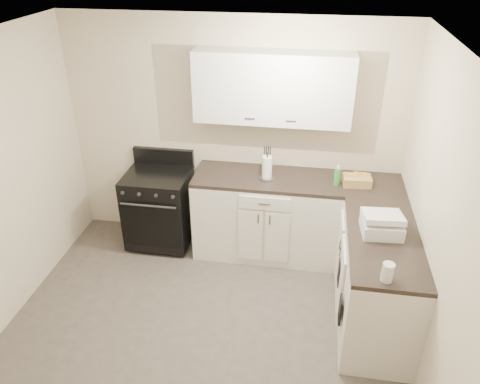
% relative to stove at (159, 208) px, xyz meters
% --- Properties ---
extents(floor, '(3.60, 3.60, 0.00)m').
position_rel_stove_xyz_m(floor, '(0.79, -1.48, -0.46)').
color(floor, '#473F38').
rests_on(floor, ground).
extents(ceiling, '(3.60, 3.60, 0.00)m').
position_rel_stove_xyz_m(ceiling, '(0.79, -1.48, 2.04)').
color(ceiling, white).
rests_on(ceiling, wall_back).
extents(wall_back, '(3.60, 0.00, 3.60)m').
position_rel_stove_xyz_m(wall_back, '(0.79, 0.32, 0.79)').
color(wall_back, beige).
rests_on(wall_back, ground).
extents(wall_right, '(0.00, 3.60, 3.60)m').
position_rel_stove_xyz_m(wall_right, '(2.59, -1.48, 0.79)').
color(wall_right, beige).
rests_on(wall_right, ground).
extents(base_cabinets_back, '(1.55, 0.60, 0.90)m').
position_rel_stove_xyz_m(base_cabinets_back, '(1.21, 0.02, -0.01)').
color(base_cabinets_back, silver).
rests_on(base_cabinets_back, floor).
extents(base_cabinets_right, '(0.60, 1.90, 0.90)m').
position_rel_stove_xyz_m(base_cabinets_right, '(2.29, -0.63, -0.01)').
color(base_cabinets_right, silver).
rests_on(base_cabinets_right, floor).
extents(countertop_back, '(1.55, 0.60, 0.04)m').
position_rel_stove_xyz_m(countertop_back, '(1.21, 0.02, 0.46)').
color(countertop_back, black).
rests_on(countertop_back, base_cabinets_back).
extents(countertop_right, '(0.60, 1.90, 0.04)m').
position_rel_stove_xyz_m(countertop_right, '(2.29, -0.63, 0.46)').
color(countertop_right, black).
rests_on(countertop_right, base_cabinets_right).
extents(upper_cabinets, '(1.55, 0.30, 0.70)m').
position_rel_stove_xyz_m(upper_cabinets, '(1.21, 0.18, 1.38)').
color(upper_cabinets, silver).
rests_on(upper_cabinets, wall_back).
extents(stove, '(0.69, 0.59, 0.83)m').
position_rel_stove_xyz_m(stove, '(0.00, 0.00, 0.00)').
color(stove, black).
rests_on(stove, floor).
extents(knife_block, '(0.10, 0.09, 0.22)m').
position_rel_stove_xyz_m(knife_block, '(1.19, 0.11, 0.59)').
color(knife_block, tan).
rests_on(knife_block, countertop_back).
extents(paper_towel, '(0.12, 0.12, 0.24)m').
position_rel_stove_xyz_m(paper_towel, '(1.20, -0.01, 0.60)').
color(paper_towel, white).
rests_on(paper_towel, countertop_back).
extents(soap_bottle, '(0.08, 0.08, 0.18)m').
position_rel_stove_xyz_m(soap_bottle, '(1.91, -0.04, 0.57)').
color(soap_bottle, green).
rests_on(soap_bottle, countertop_back).
extents(wicker_basket, '(0.29, 0.20, 0.09)m').
position_rel_stove_xyz_m(wicker_basket, '(2.11, -0.00, 0.53)').
color(wicker_basket, tan).
rests_on(wicker_basket, countertop_right).
extents(countertop_grill, '(0.35, 0.33, 0.12)m').
position_rel_stove_xyz_m(countertop_grill, '(2.26, -0.84, 0.54)').
color(countertop_grill, white).
rests_on(countertop_grill, countertop_right).
extents(glass_jar, '(0.09, 0.09, 0.15)m').
position_rel_stove_xyz_m(glass_jar, '(2.24, -1.48, 0.55)').
color(glass_jar, silver).
rests_on(glass_jar, countertop_right).
extents(oven_mitt_near, '(0.02, 0.14, 0.24)m').
position_rel_stove_xyz_m(oven_mitt_near, '(1.97, -1.30, -0.01)').
color(oven_mitt_near, black).
rests_on(oven_mitt_near, base_cabinets_right).
extents(oven_mitt_far, '(0.02, 0.14, 0.24)m').
position_rel_stove_xyz_m(oven_mitt_far, '(1.97, -0.86, 0.02)').
color(oven_mitt_far, black).
rests_on(oven_mitt_far, base_cabinets_right).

